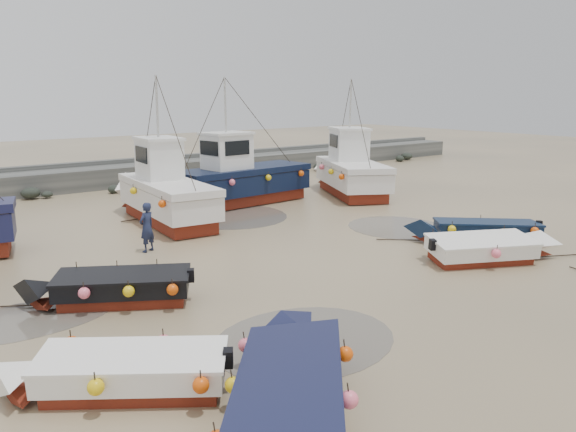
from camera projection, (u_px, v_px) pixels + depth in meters
name	position (u px, v px, depth m)	size (l,w,h in m)	color
ground	(384.00, 282.00, 16.80)	(120.00, 120.00, 0.00)	tan
seawall	(115.00, 176.00, 33.75)	(60.00, 4.92, 1.50)	#5E5E59
puddle_a	(304.00, 340.00, 12.85)	(4.45, 4.45, 0.01)	#5B544A
puddle_b	(398.00, 227.00, 23.55)	(3.98, 3.98, 0.01)	#5B544A
puddle_c	(27.00, 319.00, 14.00)	(4.39, 4.39, 0.01)	#5B544A
puddle_d	(229.00, 216.00, 25.74)	(5.21, 5.21, 0.01)	#5B544A
dinghy_0	(113.00, 367.00, 10.45)	(5.01, 3.83, 1.43)	maroon
dinghy_1	(295.00, 375.00, 10.16)	(4.87, 5.43, 1.43)	maroon
dinghy_4	(109.00, 284.00, 14.94)	(5.28, 3.56, 1.43)	maroon
dinghy_5	(491.00, 245.00, 18.70)	(5.41, 3.29, 1.43)	maroon
dinghy_6	(476.00, 229.00, 21.00)	(4.94, 4.64, 1.43)	maroon
cabin_boat_1	(162.00, 190.00, 24.44)	(3.12, 9.68, 6.22)	maroon
cabin_boat_2	(233.00, 179.00, 27.89)	(10.21, 3.25, 6.22)	maroon
cabin_boat_3	(349.00, 169.00, 31.02)	(5.40, 8.78, 6.22)	maroon
person	(148.00, 251.00, 19.98)	(0.65, 0.43, 1.78)	#1B213D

